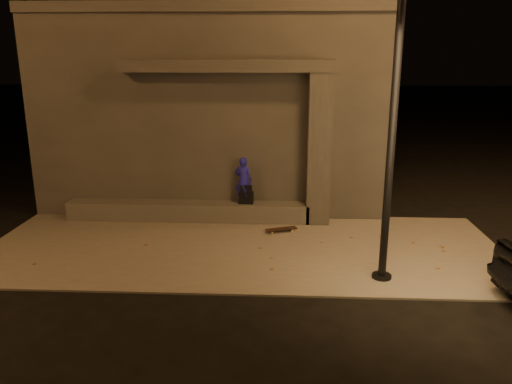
# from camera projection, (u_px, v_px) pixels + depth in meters

# --- Properties ---
(ground) EXTENTS (120.00, 120.00, 0.00)m
(ground) POSITION_uv_depth(u_px,v_px,m) (234.00, 291.00, 8.83)
(ground) COLOR black
(ground) RESTS_ON ground
(sidewalk) EXTENTS (11.00, 4.40, 0.04)m
(sidewalk) POSITION_uv_depth(u_px,v_px,m) (243.00, 247.00, 10.74)
(sidewalk) COLOR slate
(sidewalk) RESTS_ON ground
(building) EXTENTS (9.00, 5.10, 5.22)m
(building) POSITION_uv_depth(u_px,v_px,m) (220.00, 105.00, 14.43)
(building) COLOR #3D3A37
(building) RESTS_ON ground
(ledge) EXTENTS (6.00, 0.55, 0.45)m
(ledge) POSITION_uv_depth(u_px,v_px,m) (188.00, 211.00, 12.44)
(ledge) COLOR #53514B
(ledge) RESTS_ON sidewalk
(column) EXTENTS (0.55, 0.55, 3.60)m
(column) POSITION_uv_depth(u_px,v_px,m) (319.00, 150.00, 11.86)
(column) COLOR #3D3A37
(column) RESTS_ON sidewalk
(canopy) EXTENTS (5.00, 0.70, 0.28)m
(canopy) POSITION_uv_depth(u_px,v_px,m) (226.00, 66.00, 11.50)
(canopy) COLOR #3D3A37
(canopy) RESTS_ON column
(skateboarder) EXTENTS (0.47, 0.36, 1.16)m
(skateboarder) POSITION_uv_depth(u_px,v_px,m) (243.00, 180.00, 12.15)
(skateboarder) COLOR #1E1BB2
(skateboarder) RESTS_ON ledge
(backpack) EXTENTS (0.35, 0.23, 0.48)m
(backpack) POSITION_uv_depth(u_px,v_px,m) (246.00, 197.00, 12.26)
(backpack) COLOR black
(backpack) RESTS_ON ledge
(skateboard) EXTENTS (0.76, 0.44, 0.08)m
(skateboard) POSITION_uv_depth(u_px,v_px,m) (281.00, 229.00, 11.61)
(skateboard) COLOR black
(skateboard) RESTS_ON sidewalk
(street_lamp_0) EXTENTS (0.36, 0.36, 7.79)m
(street_lamp_0) POSITION_uv_depth(u_px,v_px,m) (400.00, 32.00, 8.09)
(street_lamp_0) COLOR black
(street_lamp_0) RESTS_ON ground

